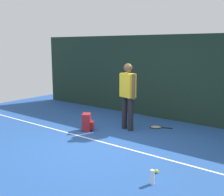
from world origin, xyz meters
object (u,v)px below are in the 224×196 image
(tennis_player, at_px, (128,93))
(tennis_ball_by_fence, at_px, (157,171))
(tennis_racket, at_px, (157,127))
(backpack, at_px, (87,122))
(water_bottle, at_px, (152,177))

(tennis_player, distance_m, tennis_ball_by_fence, 2.76)
(tennis_racket, xyz_separation_m, backpack, (-1.26, -1.33, 0.20))
(tennis_player, relative_size, backpack, 3.86)
(tennis_ball_by_fence, height_order, water_bottle, water_bottle)
(tennis_player, xyz_separation_m, water_bottle, (2.01, -2.19, -0.85))
(tennis_player, relative_size, tennis_racket, 2.67)
(tennis_racket, height_order, water_bottle, water_bottle)
(tennis_player, bearing_deg, backpack, -121.93)
(tennis_racket, bearing_deg, tennis_ball_by_fence, 100.53)
(tennis_racket, distance_m, water_bottle, 3.19)
(tennis_racket, bearing_deg, water_bottle, 99.31)
(tennis_player, distance_m, backpack, 1.28)
(backpack, height_order, tennis_ball_by_fence, backpack)
(tennis_ball_by_fence, bearing_deg, tennis_racket, 119.31)
(backpack, distance_m, water_bottle, 3.14)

